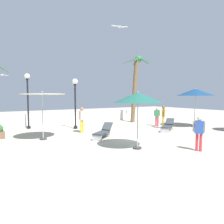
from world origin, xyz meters
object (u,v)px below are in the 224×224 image
object	(u,v)px
guest_0	(82,117)
seagull_1	(2,75)
patio_umbrella_1	(195,92)
lamp_post_1	(28,93)
guest_1	(157,115)
lamp_post_0	(75,95)
lounge_chair_1	(168,125)
patio_umbrella_0	(138,98)
lounge_chair_0	(103,131)
patio_umbrella_2	(42,96)
guest_2	(199,130)
palm_tree_0	(136,82)
seagull_0	(119,27)
guest_3	(163,114)

from	to	relation	value
guest_0	seagull_1	size ratio (longest dim) A/B	1.77
patio_umbrella_1	seagull_1	distance (m)	15.48
lamp_post_1	guest_1	distance (m)	10.29
guest_1	lamp_post_0	bearing A→B (deg)	160.15
lounge_chair_1	guest_0	size ratio (longest dim) A/B	1.11
patio_umbrella_0	seagull_1	size ratio (longest dim) A/B	2.76
lounge_chair_1	lounge_chair_0	bearing A→B (deg)	176.16
patio_umbrella_2	guest_2	bearing A→B (deg)	-49.90
patio_umbrella_1	palm_tree_0	world-z (taller)	palm_tree_0
guest_2	seagull_0	distance (m)	8.04
patio_umbrella_1	lounge_chair_0	size ratio (longest dim) A/B	1.69
lamp_post_0	seagull_1	xyz separation A→B (m)	(-4.45, 4.24, 1.62)
patio_umbrella_2	guest_0	distance (m)	3.25
patio_umbrella_1	guest_2	world-z (taller)	patio_umbrella_1
patio_umbrella_2	lamp_post_1	distance (m)	4.65
lounge_chair_0	seagull_0	distance (m)	6.66
lounge_chair_0	lounge_chair_1	size ratio (longest dim) A/B	0.96
patio_umbrella_1	palm_tree_0	size ratio (longest dim) A/B	0.49
lounge_chair_0	guest_3	bearing A→B (deg)	7.13
patio_umbrella_1	lamp_post_1	xyz separation A→B (m)	(-11.42, 6.19, -0.09)
lounge_chair_0	guest_0	bearing A→B (deg)	97.88
guest_0	guest_1	xyz separation A→B (m)	(6.53, -0.44, -0.11)
patio_umbrella_0	lamp_post_0	world-z (taller)	lamp_post_0
guest_0	lamp_post_1	bearing A→B (deg)	125.55
guest_2	patio_umbrella_0	bearing A→B (deg)	139.15
lamp_post_0	lounge_chair_0	world-z (taller)	lamp_post_0
guest_1	seagull_0	xyz separation A→B (m)	(-4.63, -1.23, 5.90)
lamp_post_1	guest_2	size ratio (longest dim) A/B	2.62
lounge_chair_0	seagull_1	distance (m)	10.20
lounge_chair_0	patio_umbrella_1	bearing A→B (deg)	-0.74
guest_3	guest_1	bearing A→B (deg)	67.58
guest_2	lounge_chair_0	bearing A→B (deg)	114.14
patio_umbrella_0	lamp_post_1	xyz separation A→B (m)	(-3.11, 9.11, 0.29)
lounge_chair_0	guest_1	distance (m)	6.50
palm_tree_0	seagull_1	world-z (taller)	palm_tree_0
guest_0	seagull_0	world-z (taller)	seagull_0
patio_umbrella_0	lamp_post_1	bearing A→B (deg)	108.84
guest_3	seagull_0	world-z (taller)	seagull_0
lounge_chair_0	seagull_0	size ratio (longest dim) A/B	1.65
patio_umbrella_1	guest_0	xyz separation A→B (m)	(-8.72, 2.41, -1.72)
patio_umbrella_1	lounge_chair_1	world-z (taller)	patio_umbrella_1
lounge_chair_1	guest_0	distance (m)	6.03
lounge_chair_0	guest_1	size ratio (longest dim) A/B	1.17
patio_umbrella_2	guest_3	bearing A→B (deg)	-4.63
patio_umbrella_2	palm_tree_0	xyz separation A→B (m)	(9.53, 3.54, 1.31)
lounge_chair_0	lounge_chair_1	world-z (taller)	lounge_chair_0
lounge_chair_0	seagull_1	xyz separation A→B (m)	(-4.49, 8.36, 3.75)
patio_umbrella_1	guest_2	size ratio (longest dim) A/B	1.95
guest_0	guest_1	size ratio (longest dim) A/B	1.10
patio_umbrella_0	patio_umbrella_1	distance (m)	8.82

